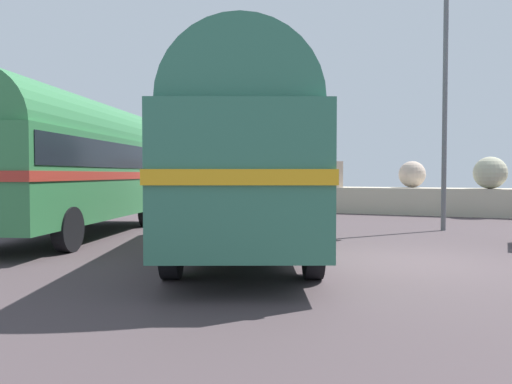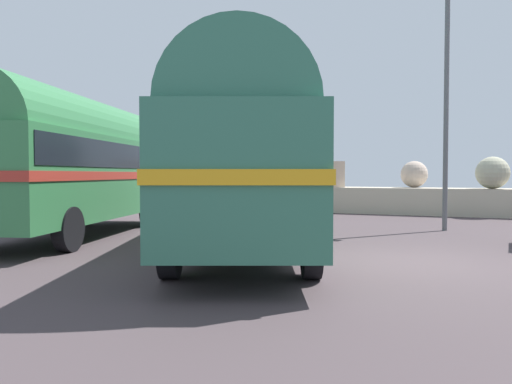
{
  "view_description": "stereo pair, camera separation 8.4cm",
  "coord_description": "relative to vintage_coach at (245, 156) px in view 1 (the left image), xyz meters",
  "views": [
    {
      "loc": [
        0.98,
        -9.58,
        1.66
      ],
      "look_at": [
        -3.35,
        0.72,
        1.26
      ],
      "focal_mm": 34.83,
      "sensor_mm": 36.0,
      "label": 1
    },
    {
      "loc": [
        1.06,
        -9.54,
        1.66
      ],
      "look_at": [
        -3.35,
        0.72,
        1.26
      ],
      "focal_mm": 34.83,
      "sensor_mm": 36.0,
      "label": 2
    }
  ],
  "objects": [
    {
      "name": "ground",
      "position": [
        3.24,
        0.14,
        -2.04
      ],
      "size": [
        32.0,
        26.0,
        0.02
      ],
      "color": "#453A3D"
    },
    {
      "name": "breakwater",
      "position": [
        3.47,
        11.91,
        -1.3
      ],
      "size": [
        31.36,
        2.27,
        2.4
      ],
      "color": "#BCB19A",
      "rests_on": "ground"
    },
    {
      "name": "vintage_coach",
      "position": [
        0.0,
        0.0,
        0.0
      ],
      "size": [
        5.6,
        8.83,
        3.7
      ],
      "rotation": [
        0.0,
        0.0,
        0.41
      ],
      "color": "black",
      "rests_on": "ground"
    },
    {
      "name": "second_coach",
      "position": [
        -5.27,
        0.78,
        0.0
      ],
      "size": [
        4.82,
        8.91,
        3.7
      ],
      "rotation": [
        0.0,
        0.0,
        0.3
      ],
      "color": "black",
      "rests_on": "ground"
    },
    {
      "name": "lamp_post",
      "position": [
        3.73,
        6.03,
        1.88
      ],
      "size": [
        0.78,
        0.65,
        7.03
      ],
      "color": "#5B5B60",
      "rests_on": "ground"
    }
  ]
}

